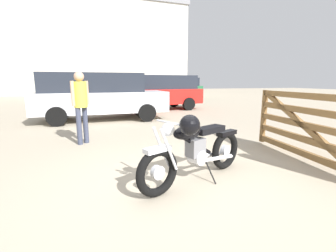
% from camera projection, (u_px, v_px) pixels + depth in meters
% --- Properties ---
extents(ground_plane, '(80.00, 80.00, 0.00)m').
position_uv_depth(ground_plane, '(180.00, 181.00, 3.39)').
color(ground_plane, tan).
extents(vintage_motorcycle, '(1.92, 1.10, 1.07)m').
position_uv_depth(vintage_motorcycle, '(195.00, 149.00, 3.27)').
color(vintage_motorcycle, black).
rests_on(vintage_motorcycle, ground_plane).
extents(timber_gate, '(0.26, 2.54, 1.60)m').
position_uv_depth(timber_gate, '(318.00, 126.00, 3.89)').
color(timber_gate, brown).
rests_on(timber_gate, ground_plane).
extents(bystander, '(0.36, 0.34, 1.66)m').
position_uv_depth(bystander, '(81.00, 100.00, 5.24)').
color(bystander, '#383D51').
rests_on(bystander, ground_plane).
extents(white_estate_far, '(4.91, 2.51, 1.74)m').
position_uv_depth(white_estate_far, '(157.00, 91.00, 11.75)').
color(white_estate_far, black).
rests_on(white_estate_far, ground_plane).
extents(blue_hatchback_right, '(4.77, 2.12, 1.74)m').
position_uv_depth(blue_hatchback_right, '(99.00, 95.00, 8.59)').
color(blue_hatchback_right, black).
rests_on(blue_hatchback_right, ground_plane).
extents(pale_sedan_back, '(4.92, 2.53, 1.74)m').
position_uv_depth(pale_sedan_back, '(110.00, 88.00, 16.80)').
color(pale_sedan_back, black).
rests_on(pale_sedan_back, ground_plane).
extents(dark_sedan_left, '(4.82, 2.25, 1.74)m').
position_uv_depth(dark_sedan_left, '(175.00, 87.00, 19.64)').
color(dark_sedan_left, black).
rests_on(dark_sedan_left, ground_plane).
extents(industrial_building, '(21.09, 9.92, 23.17)m').
position_uv_depth(industrial_building, '(100.00, 48.00, 28.62)').
color(industrial_building, beige).
rests_on(industrial_building, ground_plane).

